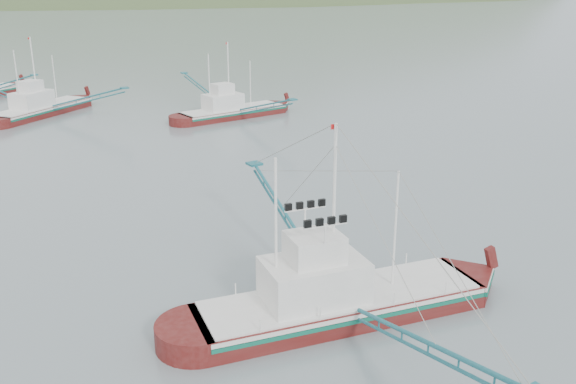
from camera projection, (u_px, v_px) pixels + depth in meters
ground at (349, 280)px, 33.88m from camera, size 1200.00×1200.00×0.00m
main_boat at (338, 283)px, 29.66m from camera, size 14.20×24.64×10.08m
bg_boat_far at (40, 98)px, 72.74m from camera, size 17.02×21.07×9.49m
bg_boat_right at (231, 107)px, 71.83m from camera, size 12.49×22.24×9.01m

